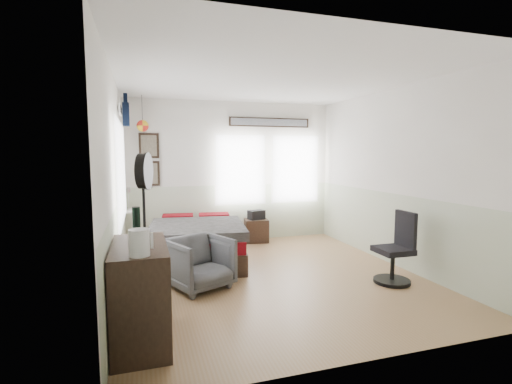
# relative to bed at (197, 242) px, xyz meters

# --- Properties ---
(ground_plane) EXTENTS (4.00, 4.50, 0.01)m
(ground_plane) POSITION_rel_bed_xyz_m (0.87, -1.08, -0.31)
(ground_plane) COLOR #9D7247
(room_shell) EXTENTS (4.02, 4.52, 2.71)m
(room_shell) POSITION_rel_bed_xyz_m (0.80, -0.89, 1.31)
(room_shell) COLOR silver
(room_shell) RESTS_ON ground_plane
(wall_decor) EXTENTS (3.55, 1.32, 1.44)m
(wall_decor) POSITION_rel_bed_xyz_m (-0.23, 0.88, 1.80)
(wall_decor) COLOR black
(wall_decor) RESTS_ON room_shell
(bed) EXTENTS (1.60, 2.11, 0.62)m
(bed) POSITION_rel_bed_xyz_m (0.00, 0.00, 0.00)
(bed) COLOR black
(bed) RESTS_ON ground_plane
(dresser) EXTENTS (0.48, 1.00, 0.90)m
(dresser) POSITION_rel_bed_xyz_m (-0.87, -2.41, 0.15)
(dresser) COLOR black
(dresser) RESTS_ON ground_plane
(armchair) EXTENTS (0.94, 0.95, 0.65)m
(armchair) POSITION_rel_bed_xyz_m (-0.15, -1.23, 0.02)
(armchair) COLOR #4C4D52
(armchair) RESTS_ON ground_plane
(nightstand) EXTENTS (0.49, 0.41, 0.44)m
(nightstand) POSITION_rel_bed_xyz_m (1.28, 0.92, -0.08)
(nightstand) COLOR black
(nightstand) RESTS_ON ground_plane
(task_chair) EXTENTS (0.48, 0.48, 0.95)m
(task_chair) POSITION_rel_bed_xyz_m (2.38, -1.80, 0.08)
(task_chair) COLOR black
(task_chair) RESTS_ON ground_plane
(kettle) EXTENTS (0.19, 0.16, 0.22)m
(kettle) POSITION_rel_bed_xyz_m (-0.86, -2.80, 0.70)
(kettle) COLOR silver
(kettle) RESTS_ON dresser
(bottle) EXTENTS (0.08, 0.08, 0.30)m
(bottle) POSITION_rel_bed_xyz_m (-0.88, -2.14, 0.75)
(bottle) COLOR black
(bottle) RESTS_ON dresser
(stand_fan) EXTENTS (0.17, 0.33, 0.82)m
(stand_fan) POSITION_rel_bed_xyz_m (-0.80, -2.35, 1.24)
(stand_fan) COLOR black
(stand_fan) RESTS_ON dresser
(black_bag) EXTENTS (0.34, 0.27, 0.18)m
(black_bag) POSITION_rel_bed_xyz_m (1.28, 0.92, 0.23)
(black_bag) COLOR black
(black_bag) RESTS_ON nightstand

